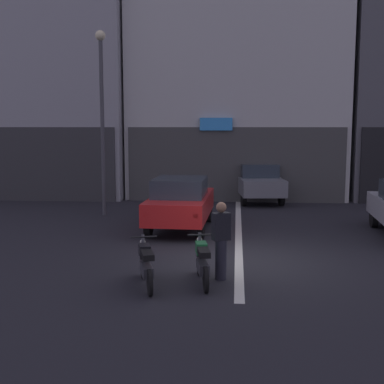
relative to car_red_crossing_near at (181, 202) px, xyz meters
The scene contains 9 objects.
ground_plane 4.08m from the car_red_crossing_near, 62.70° to the right, with size 120.00×120.00×0.00m, color #232328.
lane_centre_line 3.19m from the car_red_crossing_near, 53.45° to the left, with size 0.20×18.00×0.01m, color silver.
building_corner_left 13.98m from the car_red_crossing_near, 130.39° to the left, with size 9.82×8.34×13.98m.
car_red_crossing_near is the anchor object (origin of this frame).
car_grey_down_street 6.78m from the car_red_crossing_near, 66.81° to the left, with size 2.21×4.27×1.64m.
street_lamp 4.91m from the car_red_crossing_near, 144.13° to the left, with size 0.36×0.36×6.58m.
motorcycle_black_row_leftmost 5.70m from the car_red_crossing_near, 90.71° to the right, with size 0.65×1.62×0.98m.
motorcycle_green_row_left_mid 5.50m from the car_red_crossing_near, 78.87° to the right, with size 0.55×1.65×0.98m.
person_by_motorcycles 5.28m from the car_red_crossing_near, 74.26° to the right, with size 0.42×0.36×1.67m.
Camera 1 is at (-0.08, -11.82, 3.25)m, focal length 46.45 mm.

